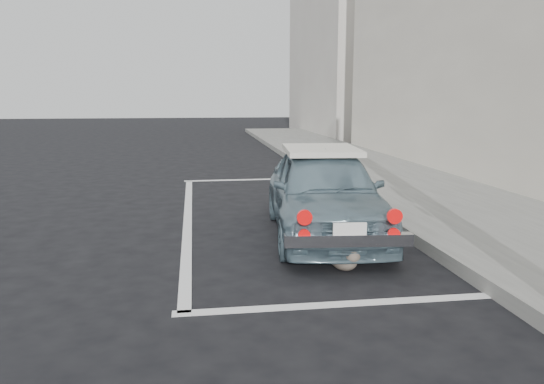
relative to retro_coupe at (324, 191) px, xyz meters
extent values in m
plane|color=black|center=(-0.85, -1.79, -0.57)|extent=(80.00, 80.00, 0.00)
cube|color=slate|center=(2.35, 0.21, -0.50)|extent=(2.80, 40.00, 0.15)
cube|color=black|center=(3.81, 2.21, 0.83)|extent=(0.10, 16.00, 2.40)
cube|color=beige|center=(5.50, 18.21, 3.43)|extent=(3.50, 10.00, 8.00)
cube|color=silver|center=(-0.35, -2.29, -0.57)|extent=(3.00, 0.12, 0.01)
cube|color=silver|center=(-0.35, 4.71, -0.57)|extent=(3.00, 0.12, 0.01)
cube|color=silver|center=(-1.75, 1.21, -0.57)|extent=(0.12, 7.00, 0.01)
imported|color=slate|center=(0.00, 0.00, -0.01)|extent=(1.64, 3.44, 1.13)
cube|color=silver|center=(0.03, 0.33, 0.49)|extent=(1.05, 1.35, 0.07)
cube|color=silver|center=(-0.15, -1.61, -0.19)|extent=(1.28, 0.24, 0.12)
cube|color=white|center=(-0.15, -1.65, -0.09)|extent=(0.33, 0.05, 0.17)
cylinder|color=red|center=(-0.59, -1.59, 0.05)|extent=(0.15, 0.05, 0.15)
cylinder|color=red|center=(0.29, -1.68, 0.05)|extent=(0.15, 0.05, 0.15)
cylinder|color=red|center=(-0.59, -1.59, -0.13)|extent=(0.12, 0.05, 0.12)
cylinder|color=red|center=(0.29, -1.68, -0.13)|extent=(0.12, 0.05, 0.12)
ellipsoid|color=#65574D|center=(-0.13, -1.39, -0.45)|extent=(0.35, 0.43, 0.22)
sphere|color=#65574D|center=(-0.08, -1.54, -0.38)|extent=(0.14, 0.14, 0.14)
cone|color=#65574D|center=(-0.11, -1.55, -0.30)|extent=(0.05, 0.05, 0.05)
cone|color=#65574D|center=(-0.04, -1.53, -0.30)|extent=(0.05, 0.05, 0.05)
cylinder|color=#65574D|center=(-0.15, -1.19, -0.53)|extent=(0.19, 0.20, 0.03)
camera|label=1|loc=(-1.63, -6.48, 1.20)|focal=35.00mm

